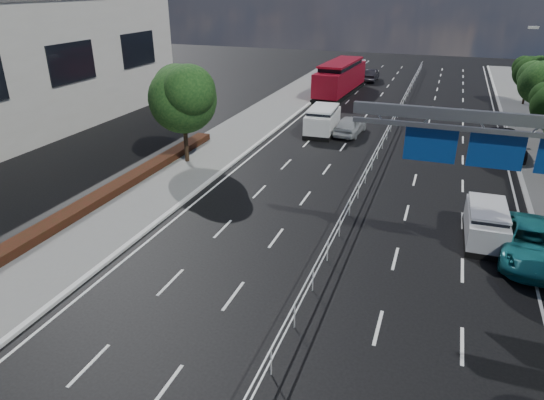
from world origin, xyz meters
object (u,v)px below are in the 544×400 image
(near_car_silver, at_px, (350,125))
(silver_minivan, at_px, (486,223))
(red_bus, at_px, (340,77))
(overhead_gantry, at_px, (519,146))
(near_car_dark, at_px, (371,75))
(white_minivan, at_px, (323,120))
(parked_car_teal, at_px, (531,243))
(parked_car_dark, at_px, (505,143))

(near_car_silver, relative_size, silver_minivan, 1.08)
(red_bus, bearing_deg, overhead_gantry, -63.86)
(red_bus, distance_m, near_car_dark, 9.15)
(white_minivan, distance_m, parked_car_teal, 21.03)
(parked_car_dark, bearing_deg, near_car_dark, 114.44)
(near_car_dark, relative_size, parked_car_dark, 0.81)
(white_minivan, height_order, silver_minivan, white_minivan)
(parked_car_teal, height_order, parked_car_dark, parked_car_dark)
(near_car_silver, distance_m, parked_car_teal, 19.97)
(parked_car_teal, relative_size, parked_car_dark, 0.98)
(parked_car_teal, bearing_deg, white_minivan, 132.22)
(red_bus, xyz_separation_m, near_car_dark, (1.92, 8.88, -1.08))
(silver_minivan, xyz_separation_m, parked_car_teal, (1.80, -1.22, -0.08))
(white_minivan, distance_m, near_car_dark, 24.44)
(overhead_gantry, distance_m, silver_minivan, 5.72)
(white_minivan, distance_m, silver_minivan, 18.95)
(red_bus, relative_size, parked_car_dark, 2.12)
(overhead_gantry, height_order, silver_minivan, overhead_gantry)
(red_bus, relative_size, silver_minivan, 2.84)
(near_car_silver, bearing_deg, near_car_dark, -79.79)
(red_bus, distance_m, parked_car_dark, 22.61)
(overhead_gantry, height_order, white_minivan, overhead_gantry)
(white_minivan, height_order, red_bus, red_bus)
(overhead_gantry, distance_m, red_bus, 36.61)
(red_bus, relative_size, parked_car_teal, 2.16)
(overhead_gantry, relative_size, red_bus, 0.86)
(overhead_gantry, relative_size, near_car_dark, 2.26)
(silver_minivan, distance_m, parked_car_teal, 2.18)
(red_bus, bearing_deg, parked_car_dark, -42.95)
(red_bus, height_order, parked_car_teal, red_bus)
(red_bus, bearing_deg, white_minivan, -78.98)
(red_bus, distance_m, silver_minivan, 33.43)
(near_car_dark, distance_m, parked_car_dark, 28.71)
(red_bus, bearing_deg, near_car_dark, 81.37)
(overhead_gantry, distance_m, white_minivan, 22.13)
(parked_car_dark, bearing_deg, overhead_gantry, -99.09)
(overhead_gantry, xyz_separation_m, near_car_silver, (-9.75, 18.41, -4.84))
(white_minivan, height_order, parked_car_teal, white_minivan)
(white_minivan, xyz_separation_m, silver_minivan, (11.71, -14.89, -0.19))
(overhead_gantry, height_order, red_bus, overhead_gantry)
(overhead_gantry, relative_size, parked_car_dark, 1.82)
(overhead_gantry, relative_size, near_car_silver, 2.27)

